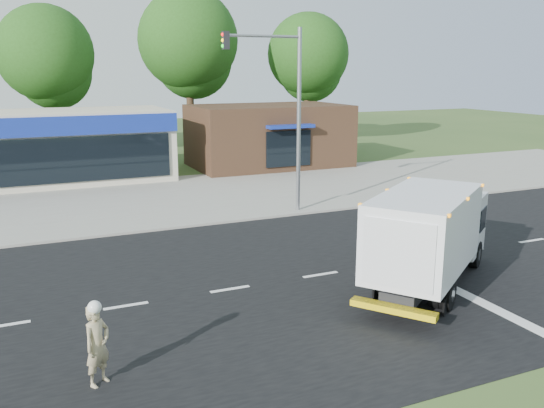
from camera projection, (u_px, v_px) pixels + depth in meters
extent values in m
plane|color=#385123|center=(320.00, 275.00, 17.98)|extent=(120.00, 120.00, 0.00)
cube|color=black|center=(320.00, 275.00, 17.98)|extent=(60.00, 14.00, 0.02)
cube|color=gray|center=(231.00, 214.00, 25.26)|extent=(60.00, 2.40, 0.12)
cube|color=gray|center=(193.00, 191.00, 30.43)|extent=(60.00, 9.00, 0.02)
cube|color=silver|center=(5.00, 325.00, 14.41)|extent=(1.20, 0.15, 0.01)
cube|color=silver|center=(126.00, 306.00, 15.60)|extent=(1.20, 0.15, 0.01)
cube|color=silver|center=(230.00, 289.00, 16.79)|extent=(1.20, 0.15, 0.01)
cube|color=silver|center=(320.00, 275.00, 17.97)|extent=(1.20, 0.15, 0.01)
cube|color=silver|center=(400.00, 262.00, 19.16)|extent=(1.20, 0.15, 0.01)
cube|color=silver|center=(469.00, 251.00, 20.35)|extent=(1.20, 0.15, 0.01)
cube|color=silver|center=(532.00, 241.00, 21.54)|extent=(1.20, 0.15, 0.01)
cube|color=silver|center=(463.00, 293.00, 16.49)|extent=(0.40, 7.00, 0.01)
cube|color=black|center=(421.00, 274.00, 16.24)|extent=(4.19, 3.40, 0.32)
cube|color=silver|center=(450.00, 222.00, 18.78)|extent=(2.61, 2.64, 1.90)
cube|color=black|center=(456.00, 211.00, 19.46)|extent=(1.12, 1.47, 0.81)
cube|color=white|center=(424.00, 231.00, 15.95)|extent=(4.94, 4.42, 2.13)
cube|color=silver|center=(398.00, 255.00, 14.04)|extent=(1.11, 1.49, 1.72)
cube|color=yellow|center=(393.00, 309.00, 14.21)|extent=(1.54, 1.94, 0.16)
cube|color=orange|center=(426.00, 194.00, 15.72)|extent=(4.81, 4.35, 0.07)
cylinder|color=black|center=(422.00, 246.00, 19.46)|extent=(0.86, 0.73, 0.87)
cylinder|color=black|center=(475.00, 254.00, 18.62)|extent=(0.86, 0.73, 0.87)
cylinder|color=black|center=(383.00, 282.00, 16.19)|extent=(0.86, 0.73, 0.87)
cylinder|color=black|center=(448.00, 294.00, 15.31)|extent=(0.86, 0.73, 0.87)
imported|color=tan|center=(97.00, 346.00, 11.57)|extent=(0.74, 0.70, 1.70)
sphere|color=white|center=(94.00, 307.00, 11.38)|extent=(0.28, 0.28, 0.28)
cube|color=beige|center=(4.00, 149.00, 31.75)|extent=(18.00, 6.00, 4.00)
cube|color=navy|center=(0.00, 128.00, 28.72)|extent=(18.00, 0.30, 1.00)
cube|color=black|center=(4.00, 164.00, 29.13)|extent=(17.00, 0.12, 2.40)
cube|color=#382316|center=(269.00, 136.00, 38.08)|extent=(10.00, 6.00, 4.00)
cube|color=navy|center=(289.00, 126.00, 35.12)|extent=(3.00, 1.20, 0.20)
cube|color=black|center=(289.00, 149.00, 35.48)|extent=(3.00, 0.12, 2.20)
cylinder|color=gray|center=(299.00, 123.00, 25.01)|extent=(0.18, 0.18, 8.00)
cylinder|color=gray|center=(263.00, 36.00, 23.52)|extent=(3.40, 0.12, 0.12)
cube|color=black|center=(226.00, 40.00, 22.93)|extent=(0.25, 0.25, 0.70)
cylinder|color=#332114|center=(50.00, 112.00, 39.73)|extent=(0.56, 0.56, 6.86)
sphere|color=#224B15|center=(45.00, 53.00, 38.84)|extent=(6.47, 6.47, 6.47)
sphere|color=#224B15|center=(54.00, 72.00, 39.77)|extent=(5.10, 5.10, 5.10)
cylinder|color=#332114|center=(190.00, 101.00, 43.58)|extent=(0.56, 0.56, 7.84)
sphere|color=#224B15|center=(188.00, 40.00, 42.55)|extent=(7.39, 7.39, 7.39)
sphere|color=#224B15|center=(193.00, 60.00, 43.53)|extent=(5.82, 5.82, 5.82)
cylinder|color=#332114|center=(307.00, 104.00, 47.63)|extent=(0.56, 0.56, 7.00)
sphere|color=#224B15|center=(308.00, 54.00, 46.72)|extent=(6.60, 6.60, 6.60)
sphere|color=#224B15|center=(310.00, 70.00, 47.65)|extent=(5.20, 5.20, 5.20)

